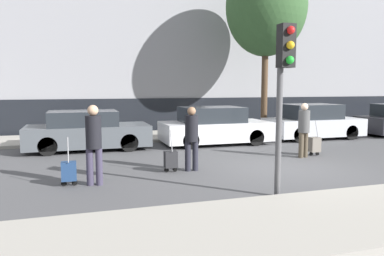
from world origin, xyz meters
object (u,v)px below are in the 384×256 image
(parked_car_1, at_px, (214,127))
(trolley_left, at_px, (69,171))
(trolley_center, at_px, (171,159))
(pedestrian_left, at_px, (94,140))
(pedestrian_right, at_px, (304,127))
(traffic_light, at_px, (283,75))
(parked_car_2, at_px, (312,123))
(pedestrian_center, at_px, (192,135))
(trolley_right, at_px, (315,145))
(bare_tree_near_crossing, at_px, (266,7))
(parked_car_0, at_px, (87,131))

(parked_car_1, xyz_separation_m, trolley_left, (-5.18, -4.68, -0.33))
(trolley_center, bearing_deg, pedestrian_left, -159.01)
(pedestrian_right, bearing_deg, traffic_light, 33.16)
(parked_car_2, bearing_deg, pedestrian_center, -147.21)
(pedestrian_left, relative_size, trolley_right, 1.57)
(parked_car_2, distance_m, bare_tree_near_crossing, 5.39)
(parked_car_1, distance_m, pedestrian_left, 6.67)
(bare_tree_near_crossing, bearing_deg, parked_car_2, -49.86)
(parked_car_2, distance_m, trolley_left, 10.82)
(parked_car_1, height_order, trolley_right, parked_car_1)
(trolley_center, xyz_separation_m, traffic_light, (1.49, -2.80, 2.05))
(trolley_left, xyz_separation_m, trolley_center, (2.45, 0.63, 0.00))
(parked_car_1, bearing_deg, trolley_right, -56.11)
(parked_car_2, height_order, trolley_center, parked_car_2)
(trolley_right, bearing_deg, parked_car_2, 55.90)
(parked_car_1, bearing_deg, traffic_light, -100.23)
(parked_car_0, xyz_separation_m, bare_tree_near_crossing, (7.71, 1.74, 4.97))
(trolley_left, bearing_deg, trolley_center, 14.42)
(pedestrian_center, bearing_deg, trolley_center, -179.93)
(bare_tree_near_crossing, bearing_deg, trolley_left, -141.66)
(trolley_center, height_order, traffic_light, traffic_light)
(parked_car_2, relative_size, traffic_light, 1.18)
(parked_car_1, distance_m, bare_tree_near_crossing, 6.12)
(parked_car_2, relative_size, trolley_center, 3.63)
(parked_car_0, height_order, pedestrian_center, pedestrian_center)
(parked_car_1, relative_size, bare_tree_near_crossing, 0.53)
(traffic_light, bearing_deg, pedestrian_right, 50.61)
(parked_car_1, xyz_separation_m, parked_car_2, (4.46, 0.21, 0.01))
(pedestrian_right, bearing_deg, parked_car_1, -81.68)
(pedestrian_right, bearing_deg, pedestrian_center, -7.03)
(trolley_center, relative_size, trolley_right, 0.96)
(bare_tree_near_crossing, bearing_deg, pedestrian_right, -105.56)
(pedestrian_left, bearing_deg, traffic_light, -20.43)
(trolley_right, xyz_separation_m, traffic_light, (-3.39, -3.65, 2.03))
(parked_car_2, xyz_separation_m, traffic_light, (-5.70, -7.06, 1.71))
(pedestrian_center, distance_m, pedestrian_right, 3.87)
(trolley_left, height_order, pedestrian_center, pedestrian_center)
(trolley_center, distance_m, trolley_right, 4.95)
(parked_car_2, height_order, bare_tree_near_crossing, bare_tree_near_crossing)
(trolley_left, height_order, trolley_right, trolley_right)
(traffic_light, bearing_deg, trolley_center, 118.06)
(parked_car_0, relative_size, trolley_right, 3.65)
(pedestrian_left, xyz_separation_m, trolley_right, (6.79, 1.58, -0.66))
(trolley_right, xyz_separation_m, bare_tree_near_crossing, (0.93, 5.06, 5.26))
(parked_car_1, height_order, pedestrian_right, pedestrian_right)
(parked_car_0, height_order, trolley_right, parked_car_0)
(pedestrian_center, height_order, bare_tree_near_crossing, bare_tree_near_crossing)
(pedestrian_left, relative_size, trolley_left, 1.64)
(trolley_left, xyz_separation_m, pedestrian_right, (6.81, 1.31, 0.62))
(trolley_right, bearing_deg, bare_tree_near_crossing, 79.59)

